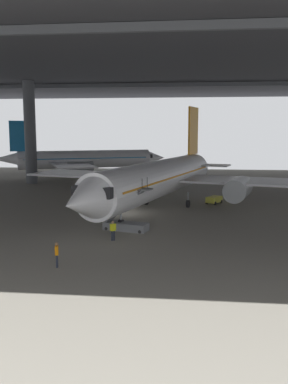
{
  "coord_description": "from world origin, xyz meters",
  "views": [
    {
      "loc": [
        7.03,
        -44.8,
        8.82
      ],
      "look_at": [
        2.4,
        -2.19,
        2.66
      ],
      "focal_mm": 39.67,
      "sensor_mm": 36.0,
      "label": 1
    }
  ],
  "objects_px": {
    "boarding_stairs": "(127,222)",
    "baggage_tug": "(214,199)",
    "airplane_main": "(161,178)",
    "crew_worker_by_stairs": "(113,230)",
    "crew_worker_near_nose": "(57,253)",
    "airplane_distant": "(82,159)"
  },
  "relations": [
    {
      "from": "airplane_distant",
      "to": "baggage_tug",
      "type": "xyz_separation_m",
      "value": [
        24.14,
        -30.01,
        -2.79
      ]
    },
    {
      "from": "airplane_distant",
      "to": "crew_worker_by_stairs",
      "type": "bearing_deg",
      "value": -72.93
    },
    {
      "from": "airplane_main",
      "to": "crew_worker_near_nose",
      "type": "distance_m",
      "value": 22.25
    },
    {
      "from": "airplane_main",
      "to": "crew_worker_by_stairs",
      "type": "height_order",
      "value": "airplane_main"
    },
    {
      "from": "airplane_main",
      "to": "airplane_distant",
      "type": "distance_m",
      "value": 38.82
    },
    {
      "from": "boarding_stairs",
      "to": "baggage_tug",
      "type": "distance_m",
      "value": 17.34
    },
    {
      "from": "baggage_tug",
      "to": "airplane_distant",
      "type": "bearing_deg",
      "value": 128.81
    },
    {
      "from": "boarding_stairs",
      "to": "crew_worker_by_stairs",
      "type": "xyz_separation_m",
      "value": [
        -0.56,
        -3.75,
        0.18
      ]
    },
    {
      "from": "crew_worker_near_nose",
      "to": "baggage_tug",
      "type": "distance_m",
      "value": 28.38
    },
    {
      "from": "airplane_main",
      "to": "boarding_stairs",
      "type": "relative_size",
      "value": 8.04
    },
    {
      "from": "boarding_stairs",
      "to": "crew_worker_near_nose",
      "type": "relative_size",
      "value": 2.87
    },
    {
      "from": "crew_worker_near_nose",
      "to": "baggage_tug",
      "type": "bearing_deg",
      "value": 65.95
    },
    {
      "from": "boarding_stairs",
      "to": "baggage_tug",
      "type": "relative_size",
      "value": 1.92
    },
    {
      "from": "airplane_main",
      "to": "crew_worker_by_stairs",
      "type": "distance_m",
      "value": 14.88
    },
    {
      "from": "airplane_main",
      "to": "crew_worker_near_nose",
      "type": "relative_size",
      "value": 23.08
    },
    {
      "from": "crew_worker_by_stairs",
      "to": "baggage_tug",
      "type": "xyz_separation_m",
      "value": [
        9.14,
        18.82,
        -0.4
      ]
    },
    {
      "from": "baggage_tug",
      "to": "crew_worker_near_nose",
      "type": "bearing_deg",
      "value": -114.05
    },
    {
      "from": "crew_worker_by_stairs",
      "to": "airplane_main",
      "type": "bearing_deg",
      "value": 78.76
    },
    {
      "from": "crew_worker_near_nose",
      "to": "airplane_distant",
      "type": "relative_size",
      "value": 0.05
    },
    {
      "from": "boarding_stairs",
      "to": "airplane_distant",
      "type": "height_order",
      "value": "airplane_distant"
    },
    {
      "from": "crew_worker_by_stairs",
      "to": "airplane_distant",
      "type": "xyz_separation_m",
      "value": [
        -15.0,
        48.83,
        2.4
      ]
    },
    {
      "from": "crew_worker_by_stairs",
      "to": "baggage_tug",
      "type": "height_order",
      "value": "crew_worker_by_stairs"
    }
  ]
}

